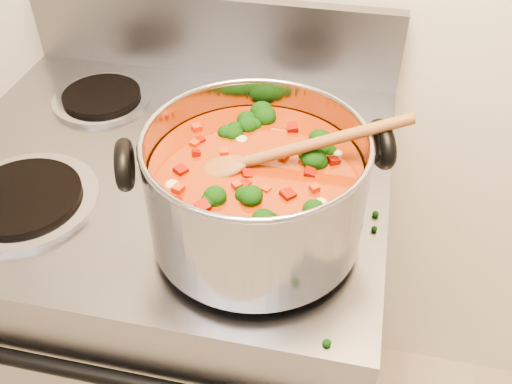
% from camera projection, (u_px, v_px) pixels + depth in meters
% --- Properties ---
extents(electric_range, '(0.75, 0.68, 1.08)m').
position_uv_depth(electric_range, '(187.00, 318.00, 1.27)').
color(electric_range, gray).
rests_on(electric_range, ground).
extents(stockpot, '(0.36, 0.30, 0.18)m').
position_uv_depth(stockpot, '(256.00, 190.00, 0.77)').
color(stockpot, '#9F9EA6').
rests_on(stockpot, electric_range).
extents(wooden_spoon, '(0.28, 0.12, 0.09)m').
position_uv_depth(wooden_spoon, '(270.00, 156.00, 0.73)').
color(wooden_spoon, brown).
rests_on(wooden_spoon, stockpot).
extents(cooktop_crumbs, '(0.23, 0.13, 0.01)m').
position_uv_depth(cooktop_crumbs, '(324.00, 299.00, 0.74)').
color(cooktop_crumbs, black).
rests_on(cooktop_crumbs, electric_range).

